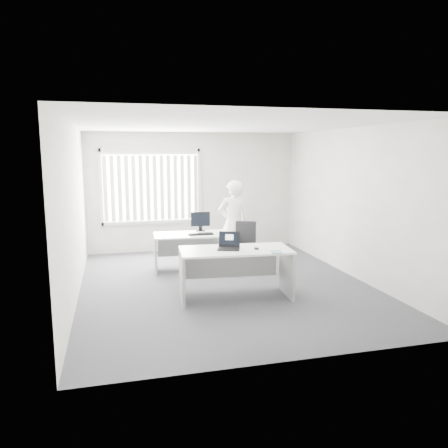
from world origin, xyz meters
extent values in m
plane|color=#55565D|center=(0.00, 0.00, 0.00)|extent=(6.00, 6.00, 0.00)
cube|color=silver|center=(0.00, 3.00, 1.40)|extent=(5.00, 0.02, 2.80)
cube|color=silver|center=(0.00, -3.00, 1.40)|extent=(5.00, 0.02, 2.80)
cube|color=silver|center=(-2.50, 0.00, 1.40)|extent=(0.02, 6.00, 2.80)
cube|color=silver|center=(2.50, 0.00, 1.40)|extent=(0.02, 6.00, 2.80)
cube|color=silver|center=(0.00, 0.00, 2.80)|extent=(5.00, 6.00, 0.02)
cube|color=silver|center=(-1.00, 2.96, 1.55)|extent=(2.32, 0.06, 1.76)
cube|color=white|center=(-0.01, -0.73, 0.79)|extent=(1.84, 0.97, 0.03)
cube|color=#9D9DA0|center=(-0.87, -0.66, 0.39)|extent=(0.11, 0.77, 0.78)
cube|color=#9D9DA0|center=(0.85, -0.80, 0.39)|extent=(0.11, 0.77, 0.78)
cube|color=white|center=(-0.32, 1.11, 0.72)|extent=(1.66, 0.86, 0.03)
cube|color=#9D9DA0|center=(-1.11, 1.16, 0.35)|extent=(0.08, 0.70, 0.71)
cube|color=#9D9DA0|center=(0.46, 1.06, 0.35)|extent=(0.08, 0.70, 0.71)
cylinder|color=black|center=(0.60, 0.75, 0.04)|extent=(0.73, 0.73, 0.07)
cylinder|color=black|center=(0.60, 0.75, 0.21)|extent=(0.06, 0.06, 0.43)
cube|color=black|center=(0.60, 0.75, 0.43)|extent=(0.56, 0.56, 0.06)
cube|color=black|center=(0.68, 0.92, 0.72)|extent=(0.40, 0.22, 0.51)
imported|color=white|center=(0.53, 1.32, 0.89)|extent=(0.66, 0.44, 1.78)
cube|color=silver|center=(0.33, -0.89, 0.81)|extent=(0.29, 0.23, 0.00)
cube|color=silver|center=(0.55, -1.10, 0.81)|extent=(0.21, 0.26, 0.01)
cube|color=black|center=(-0.23, 0.99, 0.75)|extent=(0.49, 0.17, 0.02)
camera|label=1|loc=(-1.89, -7.30, 2.35)|focal=35.00mm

